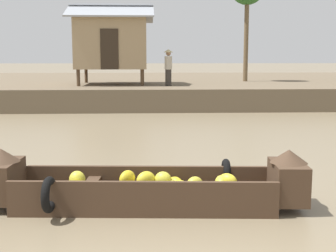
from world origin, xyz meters
TOP-DOWN VIEW (x-y plane):
  - ground_plane at (0.00, 10.00)m, footprint 300.00×300.00m
  - riverbank_strip at (0.00, 26.47)m, footprint 160.00×20.00m
  - banana_boat at (-0.71, 4.57)m, footprint 4.95×1.53m
  - stilt_house_left at (-2.29, 20.31)m, footprint 3.99×3.70m
  - vendor_person at (0.35, 18.90)m, footprint 0.44×0.44m

SIDE VIEW (x-z plane):
  - ground_plane at x=0.00m, z-range 0.00..0.00m
  - banana_boat at x=-0.71m, z-range -0.13..0.77m
  - riverbank_strip at x=0.00m, z-range 0.00..0.96m
  - vendor_person at x=0.35m, z-range 1.06..2.72m
  - stilt_house_left at x=-2.29m, z-range 1.11..4.91m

